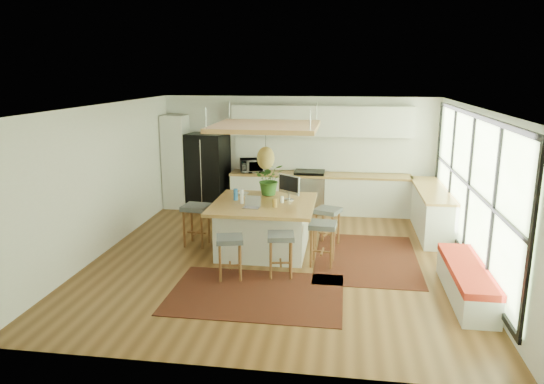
% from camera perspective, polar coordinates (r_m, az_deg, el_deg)
% --- Properties ---
extents(floor, '(7.00, 7.00, 0.00)m').
position_cam_1_polar(floor, '(9.16, 0.79, -7.48)').
color(floor, '#573518').
rests_on(floor, ground).
extents(ceiling, '(7.00, 7.00, 0.00)m').
position_cam_1_polar(ceiling, '(8.57, 0.85, 9.63)').
color(ceiling, white).
rests_on(ceiling, ground).
extents(wall_back, '(6.50, 0.00, 6.50)m').
position_cam_1_polar(wall_back, '(12.18, 2.98, 4.37)').
color(wall_back, silver).
rests_on(wall_back, ground).
extents(wall_front, '(6.50, 0.00, 6.50)m').
position_cam_1_polar(wall_front, '(5.45, -4.02, -7.25)').
color(wall_front, silver).
rests_on(wall_front, ground).
extents(wall_left, '(0.00, 7.00, 7.00)m').
position_cam_1_polar(wall_left, '(9.73, -18.53, 1.36)').
color(wall_left, silver).
rests_on(wall_left, ground).
extents(wall_right, '(0.00, 7.00, 7.00)m').
position_cam_1_polar(wall_right, '(8.95, 21.91, 0.07)').
color(wall_right, silver).
rests_on(wall_right, ground).
extents(window_wall, '(0.10, 6.20, 2.60)m').
position_cam_1_polar(window_wall, '(8.94, 21.75, 0.39)').
color(window_wall, black).
rests_on(window_wall, wall_right).
extents(pantry, '(0.55, 0.60, 2.25)m').
position_cam_1_polar(pantry, '(12.53, -10.75, 3.37)').
color(pantry, silver).
rests_on(pantry, floor).
extents(back_counter_base, '(4.20, 0.60, 0.88)m').
position_cam_1_polar(back_counter_base, '(12.01, 5.39, -0.23)').
color(back_counter_base, silver).
rests_on(back_counter_base, floor).
extents(back_counter_top, '(4.24, 0.64, 0.05)m').
position_cam_1_polar(back_counter_top, '(11.91, 5.44, 1.92)').
color(back_counter_top, olive).
rests_on(back_counter_top, back_counter_base).
extents(backsplash, '(4.20, 0.02, 0.80)m').
position_cam_1_polar(backsplash, '(12.13, 5.56, 4.29)').
color(backsplash, white).
rests_on(backsplash, wall_back).
extents(upper_cabinets, '(4.20, 0.34, 0.70)m').
position_cam_1_polar(upper_cabinets, '(11.87, 5.61, 7.98)').
color(upper_cabinets, silver).
rests_on(upper_cabinets, wall_back).
extents(range, '(0.76, 0.62, 1.00)m').
position_cam_1_polar(range, '(12.01, 4.21, 0.09)').
color(range, '#A5A5AA').
rests_on(range, floor).
extents(right_counter_base, '(0.60, 2.50, 0.88)m').
position_cam_1_polar(right_counter_base, '(11.01, 17.53, -2.09)').
color(right_counter_base, silver).
rests_on(right_counter_base, floor).
extents(right_counter_top, '(0.64, 2.54, 0.05)m').
position_cam_1_polar(right_counter_top, '(10.90, 17.70, 0.25)').
color(right_counter_top, olive).
rests_on(right_counter_top, right_counter_base).
extents(window_bench, '(0.52, 2.00, 0.50)m').
position_cam_1_polar(window_bench, '(8.10, 21.07, -9.42)').
color(window_bench, silver).
rests_on(window_bench, floor).
extents(ceiling_panel, '(1.86, 1.86, 0.80)m').
position_cam_1_polar(ceiling_panel, '(9.07, -0.72, 5.72)').
color(ceiling_panel, olive).
rests_on(ceiling_panel, ceiling).
extents(rug_near, '(2.60, 1.80, 0.01)m').
position_cam_1_polar(rug_near, '(7.78, -1.82, -11.40)').
color(rug_near, black).
rests_on(rug_near, floor).
extents(rug_right, '(1.80, 2.60, 0.01)m').
position_cam_1_polar(rug_right, '(9.30, 10.58, -7.34)').
color(rug_right, black).
rests_on(rug_right, floor).
extents(fridge, '(1.02, 0.86, 1.83)m').
position_cam_1_polar(fridge, '(12.31, -7.24, 2.37)').
color(fridge, black).
rests_on(fridge, floor).
extents(island, '(1.85, 1.85, 0.93)m').
position_cam_1_polar(island, '(9.39, -0.93, -3.94)').
color(island, olive).
rests_on(island, floor).
extents(stool_near_left, '(0.51, 0.51, 0.71)m').
position_cam_1_polar(stool_near_left, '(8.22, -4.77, -7.39)').
color(stool_near_left, '#44474B').
rests_on(stool_near_left, floor).
extents(stool_near_right, '(0.49, 0.49, 0.72)m').
position_cam_1_polar(stool_near_right, '(8.29, 0.98, -7.15)').
color(stool_near_right, '#44474B').
rests_on(stool_near_right, floor).
extents(stool_right_front, '(0.48, 0.48, 0.76)m').
position_cam_1_polar(stool_right_front, '(8.80, 5.71, -5.97)').
color(stool_right_front, '#44474B').
rests_on(stool_right_front, floor).
extents(stool_right_back, '(0.56, 0.56, 0.74)m').
position_cam_1_polar(stool_right_back, '(9.75, 6.26, -4.03)').
color(stool_right_back, '#44474B').
rests_on(stool_right_back, floor).
extents(stool_left_side, '(0.52, 0.52, 0.80)m').
position_cam_1_polar(stool_left_side, '(9.82, -8.49, -3.97)').
color(stool_left_side, '#44474B').
rests_on(stool_left_side, floor).
extents(laptop, '(0.31, 0.33, 0.22)m').
position_cam_1_polar(laptop, '(8.87, -2.36, -1.07)').
color(laptop, '#A5A5AA').
rests_on(laptop, island).
extents(monitor, '(0.53, 0.46, 0.48)m').
position_cam_1_polar(monitor, '(9.39, 1.93, 0.64)').
color(monitor, '#A5A5AA').
rests_on(monitor, island).
extents(microwave, '(0.64, 0.48, 0.39)m').
position_cam_1_polar(microwave, '(12.05, -2.20, 3.17)').
color(microwave, '#A5A5AA').
rests_on(microwave, back_counter_top).
extents(island_plant, '(0.69, 0.74, 0.48)m').
position_cam_1_polar(island_plant, '(9.79, -0.26, 1.08)').
color(island_plant, '#1E4C19').
rests_on(island_plant, island).
extents(island_bowl, '(0.26, 0.26, 0.05)m').
position_cam_1_polar(island_bowl, '(9.79, -3.31, -0.24)').
color(island_bowl, white).
rests_on(island_bowl, island).
extents(island_bottle_0, '(0.07, 0.07, 0.19)m').
position_cam_1_polar(island_bottle_0, '(9.43, -4.14, -0.36)').
color(island_bottle_0, '#2E6EBA').
rests_on(island_bottle_0, island).
extents(island_bottle_1, '(0.07, 0.07, 0.19)m').
position_cam_1_polar(island_bottle_1, '(9.16, -3.56, -0.76)').
color(island_bottle_1, white).
rests_on(island_bottle_1, island).
extents(island_bottle_2, '(0.07, 0.07, 0.19)m').
position_cam_1_polar(island_bottle_2, '(8.91, 0.34, -1.15)').
color(island_bottle_2, '#A47F36').
rests_on(island_bottle_2, island).
extents(island_bottle_3, '(0.07, 0.07, 0.19)m').
position_cam_1_polar(island_bottle_3, '(9.23, 1.25, -0.63)').
color(island_bottle_3, white).
rests_on(island_bottle_3, island).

